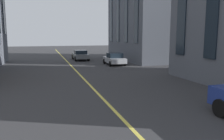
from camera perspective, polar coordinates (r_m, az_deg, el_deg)
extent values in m
cube|color=#D8C64C|center=(18.52, -7.38, -1.87)|extent=(80.00, 0.16, 0.01)
cube|color=#B7BABF|center=(26.41, 0.56, 2.56)|extent=(3.90, 1.75, 0.55)
cube|color=#19232D|center=(26.18, 0.69, 3.71)|extent=(1.64, 1.54, 0.55)
cylinder|color=black|center=(27.44, -1.92, 2.20)|extent=(0.60, 0.21, 0.60)
cylinder|color=black|center=(27.92, 1.41, 2.31)|extent=(0.60, 0.21, 0.60)
cylinder|color=black|center=(24.98, -0.40, 1.58)|extent=(0.60, 0.21, 0.60)
cylinder|color=black|center=(25.50, 3.22, 1.71)|extent=(0.60, 0.21, 0.60)
cube|color=slate|center=(32.02, -7.95, 3.56)|extent=(4.40, 1.80, 0.55)
cube|color=#19232D|center=(31.76, -7.91, 4.47)|extent=(1.85, 1.58, 0.50)
cylinder|color=black|center=(33.36, -9.80, 3.24)|extent=(0.64, 0.22, 0.64)
cylinder|color=black|center=(33.61, -6.87, 3.35)|extent=(0.64, 0.22, 0.64)
cylinder|color=black|center=(30.49, -9.12, 2.77)|extent=(0.64, 0.22, 0.64)
cylinder|color=black|center=(30.77, -5.93, 2.89)|extent=(0.64, 0.22, 0.64)
cylinder|color=black|center=(10.52, 25.61, -8.61)|extent=(0.76, 0.27, 0.76)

